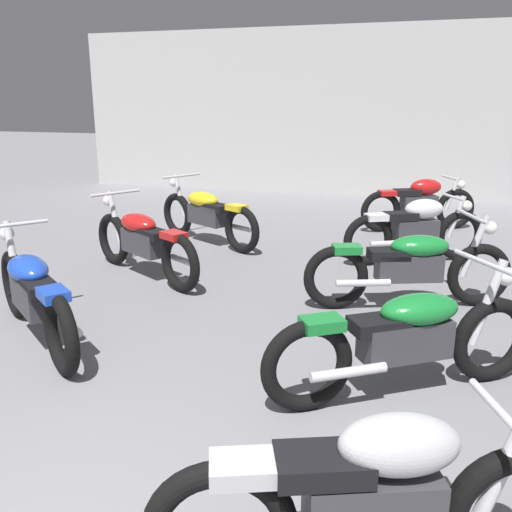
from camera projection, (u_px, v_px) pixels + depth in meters
The scene contains 9 objects.
back_wall at pixel (358, 113), 12.14m from camera, with size 13.05×0.24×3.60m, color #BCBAB7.
motorcycle_left_row_1 at pixel (33, 293), 4.91m from camera, with size 1.80×1.40×0.97m.
motorcycle_left_row_2 at pixel (143, 241), 6.73m from camera, with size 1.93×1.20×0.97m.
motorcycle_left_row_3 at pixel (207, 214), 8.30m from camera, with size 1.96×1.17×0.97m.
motorcycle_right_row_0 at pixel (375, 498), 2.38m from camera, with size 1.87×0.84×0.88m.
motorcycle_right_row_1 at pixel (407, 337), 4.00m from camera, with size 1.86×1.31×0.97m.
motorcycle_right_row_2 at pixel (410, 265), 5.73m from camera, with size 2.07×0.98×0.97m.
motorcycle_right_row_3 at pixel (416, 229), 7.31m from camera, with size 1.77×1.06×0.88m.
motorcycle_right_row_4 at pixel (419, 203), 9.13m from camera, with size 1.80×0.99×0.88m.
Camera 1 is at (1.65, -1.10, 2.10)m, focal length 39.30 mm.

